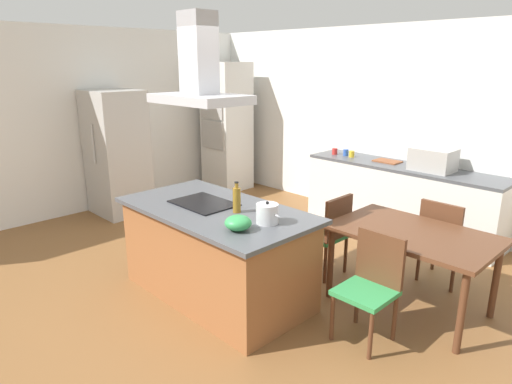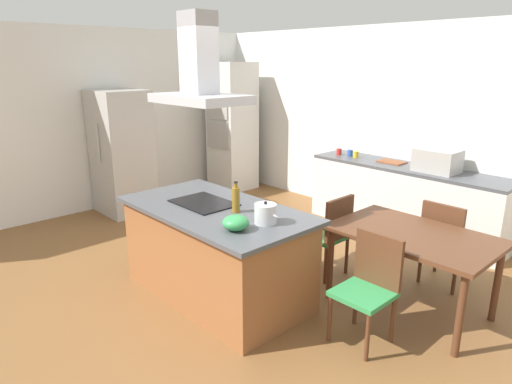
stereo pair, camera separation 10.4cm
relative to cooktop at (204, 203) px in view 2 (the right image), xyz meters
name	(u,v)px [view 2 (the right image)]	position (x,y,z in m)	size (l,w,h in m)	color
ground	(315,252)	(0.18, 1.50, -0.91)	(16.00, 16.00, 0.00)	brown
wall_back	(400,126)	(0.18, 3.25, 0.44)	(7.20, 0.10, 2.70)	white
wall_left	(130,117)	(-3.27, 1.00, 0.44)	(0.10, 8.80, 2.70)	white
kitchen_island	(216,252)	(0.18, 0.00, -0.45)	(1.92, 1.03, 0.90)	#995B33
cooktop	(204,203)	(0.00, 0.00, 0.00)	(0.60, 0.44, 0.01)	black
tea_kettle	(266,214)	(0.80, 0.05, 0.08)	(0.24, 0.19, 0.19)	silver
olive_oil_bottle	(236,199)	(0.41, 0.06, 0.12)	(0.07, 0.07, 0.29)	olive
mixing_bowl	(236,223)	(0.75, -0.23, 0.06)	(0.22, 0.22, 0.12)	#33934C
back_counter	(404,199)	(0.54, 2.88, -0.46)	(2.63, 0.62, 0.90)	silver
countertop_microwave	(437,160)	(0.92, 2.88, 0.13)	(0.50, 0.38, 0.28)	#B2AFAA
coffee_mug_red	(339,152)	(-0.53, 2.84, 0.04)	(0.08, 0.08, 0.09)	red
coffee_mug_blue	(350,153)	(-0.36, 2.88, 0.04)	(0.08, 0.08, 0.09)	#2D56B2
coffee_mug_yellow	(356,154)	(-0.25, 2.85, 0.04)	(0.08, 0.08, 0.09)	gold
cutting_board	(392,162)	(0.28, 2.93, 0.00)	(0.34, 0.24, 0.02)	brown
wall_oven_stack	(232,127)	(-2.72, 2.65, 0.20)	(0.70, 0.66, 2.20)	silver
refrigerator	(122,152)	(-2.80, 0.58, 0.00)	(0.80, 0.73, 1.82)	#B2AFAA
dining_table	(413,242)	(1.59, 1.13, -0.24)	(1.40, 0.90, 0.75)	#59331E
chair_facing_island	(370,282)	(1.59, 0.46, -0.40)	(0.42, 0.42, 0.89)	#33934C
chair_at_left_end	(330,231)	(0.67, 1.13, -0.40)	(0.42, 0.42, 0.89)	#33934C
chair_facing_back_wall	(445,239)	(1.59, 1.79, -0.40)	(0.42, 0.42, 0.89)	#33934C
range_hood	(199,74)	(0.00, 0.00, 1.20)	(0.90, 0.55, 0.78)	#ADADB2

